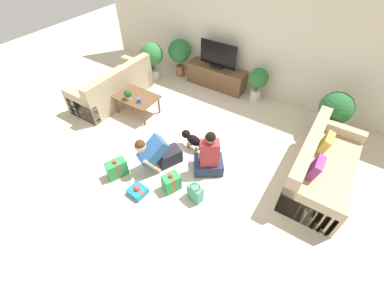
# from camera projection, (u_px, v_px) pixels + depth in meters

# --- Properties ---
(ground_plane) EXTENTS (16.00, 16.00, 0.00)m
(ground_plane) POSITION_uv_depth(u_px,v_px,m) (186.00, 147.00, 5.20)
(ground_plane) COLOR beige
(wall_back) EXTENTS (8.40, 0.06, 2.60)m
(wall_back) POSITION_uv_depth(u_px,v_px,m) (249.00, 38.00, 5.86)
(wall_back) COLOR beige
(wall_back) RESTS_ON ground_plane
(sofa_left) EXTENTS (0.89, 1.99, 0.88)m
(sofa_left) POSITION_uv_depth(u_px,v_px,m) (113.00, 88.00, 6.18)
(sofa_left) COLOR tan
(sofa_left) RESTS_ON ground_plane
(sofa_right) EXTENTS (0.89, 1.99, 0.88)m
(sofa_right) POSITION_uv_depth(u_px,v_px,m) (320.00, 168.00, 4.39)
(sofa_right) COLOR tan
(sofa_right) RESTS_ON ground_plane
(coffee_table) EXTENTS (0.93, 0.64, 0.45)m
(coffee_table) POSITION_uv_depth(u_px,v_px,m) (137.00, 98.00, 5.73)
(coffee_table) COLOR brown
(coffee_table) RESTS_ON ground_plane
(tv_console) EXTENTS (1.54, 0.45, 0.54)m
(tv_console) POSITION_uv_depth(u_px,v_px,m) (216.00, 77.00, 6.64)
(tv_console) COLOR brown
(tv_console) RESTS_ON ground_plane
(tv) EXTENTS (0.97, 0.20, 0.63)m
(tv) POSITION_uv_depth(u_px,v_px,m) (218.00, 57.00, 6.26)
(tv) COLOR black
(tv) RESTS_ON tv_console
(potted_plant_corner_right) EXTENTS (0.64, 0.64, 1.01)m
(potted_plant_corner_right) POSITION_uv_depth(u_px,v_px,m) (336.00, 109.00, 5.01)
(potted_plant_corner_right) COLOR beige
(potted_plant_corner_right) RESTS_ON ground_plane
(potted_plant_back_right) EXTENTS (0.45, 0.45, 0.84)m
(potted_plant_back_right) POSITION_uv_depth(u_px,v_px,m) (258.00, 81.00, 5.99)
(potted_plant_back_right) COLOR beige
(potted_plant_back_right) RESTS_ON ground_plane
(potted_plant_corner_left) EXTENTS (0.59, 0.59, 0.96)m
(potted_plant_corner_left) POSITION_uv_depth(u_px,v_px,m) (152.00, 57.00, 6.72)
(potted_plant_corner_left) COLOR beige
(potted_plant_corner_left) RESTS_ON ground_plane
(potted_plant_back_left) EXTENTS (0.59, 0.59, 1.00)m
(potted_plant_back_left) POSITION_uv_depth(u_px,v_px,m) (179.00, 52.00, 6.77)
(potted_plant_back_left) COLOR #A36042
(potted_plant_back_left) RESTS_ON ground_plane
(person_kneeling) EXTENTS (0.60, 0.85, 0.80)m
(person_kneeling) POSITION_uv_depth(u_px,v_px,m) (158.00, 153.00, 4.60)
(person_kneeling) COLOR #23232D
(person_kneeling) RESTS_ON ground_plane
(person_sitting) EXTENTS (0.66, 0.63, 0.96)m
(person_sitting) POSITION_uv_depth(u_px,v_px,m) (209.00, 157.00, 4.52)
(person_sitting) COLOR #283351
(person_sitting) RESTS_ON ground_plane
(dog) EXTENTS (0.56, 0.22, 0.36)m
(dog) POSITION_uv_depth(u_px,v_px,m) (192.00, 139.00, 5.03)
(dog) COLOR black
(dog) RESTS_ON ground_plane
(gift_box_a) EXTENTS (0.30, 0.34, 0.38)m
(gift_box_a) POSITION_uv_depth(u_px,v_px,m) (171.00, 182.00, 4.36)
(gift_box_a) COLOR #2D934C
(gift_box_a) RESTS_ON ground_plane
(gift_box_b) EXTENTS (0.31, 0.40, 0.39)m
(gift_box_b) POSITION_uv_depth(u_px,v_px,m) (117.00, 169.00, 4.57)
(gift_box_b) COLOR #2D934C
(gift_box_b) RESTS_ON ground_plane
(gift_box_c) EXTENTS (0.31, 0.29, 0.18)m
(gift_box_c) POSITION_uv_depth(u_px,v_px,m) (138.00, 191.00, 4.36)
(gift_box_c) COLOR teal
(gift_box_c) RESTS_ON ground_plane
(gift_bag_a) EXTENTS (0.27, 0.19, 0.34)m
(gift_bag_a) POSITION_uv_depth(u_px,v_px,m) (195.00, 193.00, 4.21)
(gift_bag_a) COLOR #4CA384
(gift_bag_a) RESTS_ON ground_plane
(mug) EXTENTS (0.12, 0.08, 0.09)m
(mug) POSITION_uv_depth(u_px,v_px,m) (139.00, 100.00, 5.51)
(mug) COLOR #386BAD
(mug) RESTS_ON coffee_table
(tabletop_plant) EXTENTS (0.17, 0.17, 0.22)m
(tabletop_plant) POSITION_uv_depth(u_px,v_px,m) (128.00, 94.00, 5.54)
(tabletop_plant) COLOR beige
(tabletop_plant) RESTS_ON coffee_table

